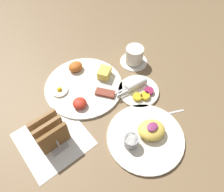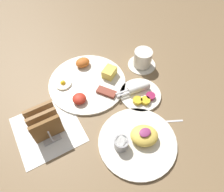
% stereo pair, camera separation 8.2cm
% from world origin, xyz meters
% --- Properties ---
extents(ground_plane, '(3.00, 3.00, 0.00)m').
position_xyz_m(ground_plane, '(0.00, 0.00, 0.00)').
color(ground_plane, brown).
extents(napkin_flat, '(0.22, 0.22, 0.00)m').
position_xyz_m(napkin_flat, '(-0.19, 0.06, 0.00)').
color(napkin_flat, white).
rests_on(napkin_flat, ground_plane).
extents(plate_breakfast, '(0.31, 0.31, 0.05)m').
position_xyz_m(plate_breakfast, '(0.02, 0.18, 0.01)').
color(plate_breakfast, silver).
rests_on(plate_breakfast, ground_plane).
extents(plate_condiments, '(0.17, 0.16, 0.04)m').
position_xyz_m(plate_condiments, '(0.18, 0.03, 0.01)').
color(plate_condiments, silver).
rests_on(plate_condiments, ground_plane).
extents(plate_foreground, '(0.27, 0.27, 0.06)m').
position_xyz_m(plate_foreground, '(0.06, -0.14, 0.01)').
color(plate_foreground, silver).
rests_on(plate_foreground, ground_plane).
extents(toast_rack, '(0.10, 0.12, 0.10)m').
position_xyz_m(toast_rack, '(-0.19, 0.06, 0.05)').
color(toast_rack, '#B7B7BC').
rests_on(toast_rack, ground_plane).
extents(coffee_cup, '(0.12, 0.12, 0.08)m').
position_xyz_m(coffee_cup, '(0.27, 0.16, 0.04)').
color(coffee_cup, silver).
rests_on(coffee_cup, ground_plane).
extents(teaspoon, '(0.12, 0.06, 0.01)m').
position_xyz_m(teaspoon, '(0.17, -0.11, 0.00)').
color(teaspoon, silver).
rests_on(teaspoon, ground_plane).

